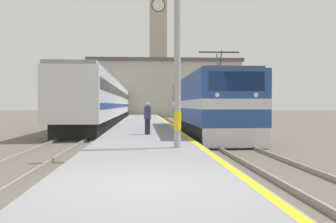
{
  "coord_description": "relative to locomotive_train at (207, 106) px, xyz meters",
  "views": [
    {
      "loc": [
        -0.11,
        -7.2,
        1.85
      ],
      "look_at": [
        1.69,
        20.23,
        1.39
      ],
      "focal_mm": 42.0,
      "sensor_mm": 36.0,
      "label": 1
    }
  ],
  "objects": [
    {
      "name": "ground_plane",
      "position": [
        -3.72,
        14.1,
        -1.82
      ],
      "size": [
        200.0,
        200.0,
        0.0
      ],
      "primitive_type": "plane",
      "color": "#60564C"
    },
    {
      "name": "platform",
      "position": [
        -3.72,
        9.1,
        -1.61
      ],
      "size": [
        4.09,
        140.0,
        0.41
      ],
      "color": "gray",
      "rests_on": "ground"
    },
    {
      "name": "rail_track_near",
      "position": [
        0.0,
        9.1,
        -1.78
      ],
      "size": [
        2.83,
        140.0,
        0.16
      ],
      "color": "#60564C",
      "rests_on": "ground"
    },
    {
      "name": "rail_track_far",
      "position": [
        -7.39,
        9.1,
        -1.78
      ],
      "size": [
        2.84,
        140.0,
        0.16
      ],
      "color": "#60564C",
      "rests_on": "ground"
    },
    {
      "name": "locomotive_train",
      "position": [
        0.0,
        0.0,
        0.0
      ],
      "size": [
        2.92,
        14.95,
        4.51
      ],
      "color": "black",
      "rests_on": "ground"
    },
    {
      "name": "passenger_train",
      "position": [
        -7.39,
        20.59,
        0.36
      ],
      "size": [
        2.92,
        48.99,
        4.04
      ],
      "color": "black",
      "rests_on": "ground"
    },
    {
      "name": "catenary_mast",
      "position": [
        -2.51,
        -9.93,
        2.61
      ],
      "size": [
        2.95,
        0.25,
        7.91
      ],
      "color": "#9E9EA3",
      "rests_on": "platform"
    },
    {
      "name": "person_on_platform",
      "position": [
        -3.58,
        -3.91,
        -0.59
      ],
      "size": [
        0.34,
        0.34,
        1.57
      ],
      "color": "#23232D",
      "rests_on": "platform"
    },
    {
      "name": "clock_tower",
      "position": [
        -0.76,
        53.38,
        11.94
      ],
      "size": [
        4.09,
        4.09,
        26.09
      ],
      "color": "#ADA393",
      "rests_on": "ground"
    },
    {
      "name": "station_building",
      "position": [
        -0.33,
        39.75,
        2.69
      ],
      "size": [
        23.79,
        8.72,
        8.96
      ],
      "color": "#B7B2A3",
      "rests_on": "ground"
    }
  ]
}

